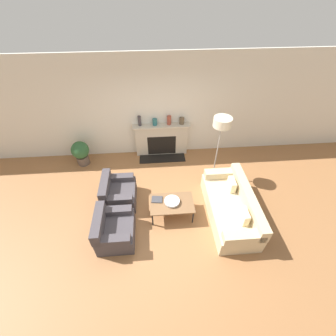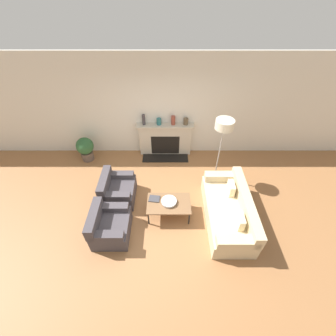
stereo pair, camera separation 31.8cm
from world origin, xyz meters
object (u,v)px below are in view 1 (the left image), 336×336
object	(u,v)px
couch	(232,207)
book	(157,199)
mantel_vase_center_right	(169,120)
armchair_near	(114,230)
mantel_vase_right	(182,121)
potted_plant	(81,152)
armchair_far	(118,193)
mantel_vase_left	(140,121)
floor_lamp	(222,127)
mantel_vase_center_left	(155,122)
bowl	(172,201)
fireplace	(162,140)
coffee_table	(172,204)

from	to	relation	value
couch	book	distance (m)	1.70
couch	mantel_vase_center_right	world-z (taller)	mantel_vase_center_right
armchair_near	mantel_vase_right	xyz separation A→B (m)	(1.74, 2.84, 0.83)
mantel_vase_center_right	potted_plant	size ratio (longest dim) A/B	0.35
armchair_far	mantel_vase_left	bearing A→B (deg)	-17.18
floor_lamp	couch	bearing A→B (deg)	-86.29
armchair_far	mantel_vase_center_left	size ratio (longest dim) A/B	4.74
bowl	mantel_vase_center_right	bearing A→B (deg)	86.99
mantel_vase_center_right	mantel_vase_left	bearing A→B (deg)	180.00
armchair_far	mantel_vase_center_right	distance (m)	2.45
bowl	mantel_vase_center_left	distance (m)	2.43
mantel_vase_right	bowl	bearing A→B (deg)	-101.63
armchair_near	mantel_vase_center_right	bearing A→B (deg)	-26.02
armchair_far	mantel_vase_center_right	xyz separation A→B (m)	(1.39, 1.83, 0.87)
floor_lamp	mantel_vase_right	bearing A→B (deg)	125.38
couch	book	xyz separation A→B (m)	(-1.68, 0.23, 0.14)
mantel_vase_center_left	fireplace	bearing A→B (deg)	-5.09
couch	mantel_vase_left	size ratio (longest dim) A/B	6.68
book	mantel_vase_right	bearing A→B (deg)	76.84
mantel_vase_center_right	coffee_table	bearing A→B (deg)	-93.08
fireplace	mantel_vase_left	size ratio (longest dim) A/B	5.55
armchair_far	potted_plant	world-z (taller)	potted_plant
coffee_table	potted_plant	xyz separation A→B (m)	(-2.42, 2.02, 0.04)
coffee_table	mantel_vase_center_left	xyz separation A→B (m)	(-0.27, 2.34, 0.73)
mantel_vase_center_left	floor_lamp	bearing A→B (deg)	-35.66
mantel_vase_left	potted_plant	size ratio (longest dim) A/B	0.40
fireplace	bowl	distance (m)	2.31
armchair_near	mantel_vase_right	size ratio (longest dim) A/B	4.57
armchair_far	book	distance (m)	1.02
bowl	floor_lamp	bearing A→B (deg)	44.00
coffee_table	mantel_vase_center_right	xyz separation A→B (m)	(0.13, 2.34, 0.76)
bowl	mantel_vase_center_left	size ratio (longest dim) A/B	1.86
coffee_table	bowl	size ratio (longest dim) A/B	2.85
armchair_near	book	bearing A→B (deg)	-56.43
armchair_far	floor_lamp	bearing A→B (deg)	-73.92
armchair_near	coffee_table	distance (m)	1.36
mantel_vase_right	potted_plant	world-z (taller)	mantel_vase_right
potted_plant	mantel_vase_right	bearing A→B (deg)	6.17
floor_lamp	armchair_far	bearing A→B (deg)	-163.92
coffee_table	book	distance (m)	0.35
book	mantel_vase_center_left	world-z (taller)	mantel_vase_center_left
couch	armchair_near	size ratio (longest dim) A/B	2.27
coffee_table	fireplace	bearing A→B (deg)	92.45
couch	mantel_vase_left	world-z (taller)	mantel_vase_left
floor_lamp	mantel_vase_center_right	size ratio (longest dim) A/B	6.95
coffee_table	mantel_vase_center_right	bearing A→B (deg)	86.92
book	potted_plant	bearing A→B (deg)	144.44
coffee_table	floor_lamp	size ratio (longest dim) A/B	0.55
couch	floor_lamp	bearing A→B (deg)	-176.29
fireplace	book	xyz separation A→B (m)	(-0.23, -2.21, -0.07)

